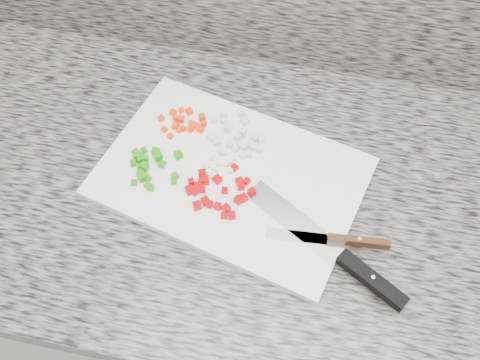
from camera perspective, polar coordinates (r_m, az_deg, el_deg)
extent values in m
cube|color=silver|center=(1.33, 3.67, -11.79)|extent=(3.92, 0.62, 0.86)
cube|color=slate|center=(0.92, 5.19, -1.85)|extent=(3.96, 0.64, 0.04)
cube|color=white|center=(0.91, -0.98, 0.34)|extent=(0.49, 0.39, 0.01)
cube|color=#FF3E05|center=(0.96, -5.20, 5.95)|extent=(0.01, 0.01, 0.01)
cube|color=#FF3E05|center=(0.95, -4.26, 5.41)|extent=(0.01, 0.01, 0.01)
cube|color=#FF3E05|center=(0.96, -6.09, 5.48)|extent=(0.01, 0.01, 0.01)
cube|color=#FF3E05|center=(0.98, -5.45, 7.31)|extent=(0.02, 0.02, 0.01)
cube|color=#FF3E05|center=(0.96, -8.09, 5.38)|extent=(0.01, 0.01, 0.01)
cube|color=#FF3E05|center=(0.96, -6.87, 6.58)|extent=(0.01, 0.01, 0.01)
cube|color=#FF3E05|center=(0.95, -7.47, 4.65)|extent=(0.01, 0.01, 0.01)
cube|color=#FF3E05|center=(0.96, -6.52, 5.30)|extent=(0.01, 0.01, 0.01)
cube|color=#FF3E05|center=(0.96, -6.90, 5.72)|extent=(0.01, 0.01, 0.01)
cube|color=#FF3E05|center=(0.98, -7.15, 7.17)|extent=(0.01, 0.01, 0.01)
cube|color=#FF3E05|center=(0.96, -3.89, 5.99)|extent=(0.01, 0.01, 0.01)
cube|color=#FF3E05|center=(0.98, -6.29, 7.43)|extent=(0.01, 0.01, 0.01)
cube|color=#FF3E05|center=(0.96, -5.20, 5.55)|extent=(0.01, 0.01, 0.01)
cube|color=#FF3E05|center=(0.96, -4.64, 5.82)|extent=(0.01, 0.01, 0.01)
cube|color=#FF3E05|center=(0.98, -8.42, 6.53)|extent=(0.01, 0.01, 0.01)
cube|color=#FF3E05|center=(0.95, -5.32, 5.37)|extent=(0.01, 0.01, 0.01)
cube|color=#FF3E05|center=(0.96, -6.32, 6.52)|extent=(0.01, 0.01, 0.01)
cube|color=#FF3E05|center=(0.97, -4.09, 6.69)|extent=(0.01, 0.01, 0.01)
cube|color=silver|center=(0.92, 2.06, 3.36)|extent=(0.01, 0.01, 0.01)
cube|color=silver|center=(0.93, 0.41, 3.55)|extent=(0.01, 0.01, 0.01)
cube|color=silver|center=(0.96, -2.82, 6.49)|extent=(0.01, 0.01, 0.01)
cube|color=silver|center=(0.96, 0.50, 6.27)|extent=(0.02, 0.02, 0.01)
cube|color=silver|center=(0.94, -2.76, 4.39)|extent=(0.01, 0.01, 0.01)
cube|color=silver|center=(0.94, 1.55, 4.55)|extent=(0.01, 0.01, 0.01)
cube|color=silver|center=(0.94, -2.63, 4.53)|extent=(0.02, 0.02, 0.01)
cube|color=silver|center=(0.97, -1.81, 7.00)|extent=(0.01, 0.01, 0.01)
cube|color=silver|center=(0.97, 0.10, 7.14)|extent=(0.02, 0.02, 0.01)
cube|color=silver|center=(0.92, 0.91, 2.74)|extent=(0.01, 0.01, 0.01)
cube|color=silver|center=(0.93, 1.09, 3.83)|extent=(0.02, 0.02, 0.01)
cube|color=silver|center=(0.94, -0.26, 4.58)|extent=(0.02, 0.02, 0.01)
cube|color=silver|center=(0.94, -1.35, 5.65)|extent=(0.01, 0.01, 0.01)
cube|color=silver|center=(0.93, 1.54, 3.49)|extent=(0.01, 0.01, 0.01)
cube|color=silver|center=(0.93, -0.05, 3.81)|extent=(0.01, 0.01, 0.01)
cube|color=silver|center=(0.93, 0.08, 3.73)|extent=(0.01, 0.01, 0.01)
cube|color=silver|center=(0.94, 2.27, 4.30)|extent=(0.01, 0.01, 0.01)
cube|color=silver|center=(0.92, 0.30, 2.63)|extent=(0.01, 0.01, 0.01)
cube|color=silver|center=(0.93, 0.31, 5.13)|extent=(0.01, 0.01, 0.01)
cube|color=silver|center=(0.92, -2.12, 3.10)|extent=(0.01, 0.01, 0.01)
cube|color=silver|center=(0.93, -1.09, 3.87)|extent=(0.01, 0.01, 0.01)
cube|color=silver|center=(0.92, -0.45, 3.30)|extent=(0.01, 0.01, 0.01)
cube|color=silver|center=(0.92, -1.82, 3.04)|extent=(0.01, 0.01, 0.01)
cube|color=silver|center=(0.96, -1.78, 6.38)|extent=(0.02, 0.02, 0.01)
cube|color=silver|center=(0.94, -3.15, 4.76)|extent=(0.01, 0.01, 0.01)
cube|color=silver|center=(0.93, -2.46, 4.12)|extent=(0.02, 0.02, 0.01)
cube|color=#278A0C|center=(0.89, -9.47, -0.80)|extent=(0.01, 0.01, 0.01)
cube|color=#278A0C|center=(0.91, -10.15, 1.49)|extent=(0.01, 0.01, 0.01)
cube|color=#278A0C|center=(0.94, -11.04, 2.88)|extent=(0.02, 0.02, 0.01)
cube|color=#278A0C|center=(0.92, -8.34, 1.69)|extent=(0.01, 0.01, 0.01)
cube|color=#278A0C|center=(0.93, -11.30, 1.77)|extent=(0.01, 0.01, 0.01)
cube|color=#278A0C|center=(0.90, -9.82, -0.56)|extent=(0.01, 0.01, 0.01)
cube|color=#278A0C|center=(0.89, -7.05, -0.11)|extent=(0.01, 0.01, 0.01)
cube|color=#278A0C|center=(0.91, -10.55, 0.83)|extent=(0.01, 0.01, 0.01)
cube|color=#278A0C|center=(0.90, -6.96, 0.44)|extent=(0.02, 0.02, 0.01)
cube|color=#278A0C|center=(0.90, -10.42, 0.28)|extent=(0.02, 0.02, 0.01)
cube|color=#278A0C|center=(0.92, -6.60, 2.66)|extent=(0.02, 0.02, 0.01)
cube|color=#278A0C|center=(0.93, -8.99, 3.04)|extent=(0.01, 0.01, 0.01)
cube|color=#278A0C|center=(0.93, -10.98, 2.56)|extent=(0.02, 0.02, 0.01)
cube|color=#278A0C|center=(0.93, -11.26, 1.88)|extent=(0.01, 0.01, 0.01)
cube|color=#278A0C|center=(0.94, -10.23, 3.14)|extent=(0.01, 0.01, 0.01)
cube|color=#278A0C|center=(0.92, -10.07, 2.32)|extent=(0.01, 0.01, 0.01)
cube|color=#278A0C|center=(0.93, -8.88, 2.34)|extent=(0.01, 0.01, 0.01)
cube|color=#278A0C|center=(0.93, -10.61, 2.26)|extent=(0.02, 0.02, 0.01)
cube|color=#278A0C|center=(0.91, -8.75, 2.56)|extent=(0.02, 0.02, 0.01)
cube|color=#278A0C|center=(0.91, -10.55, 0.72)|extent=(0.01, 0.01, 0.01)
cube|color=#278A0C|center=(0.90, -9.86, 0.21)|extent=(0.01, 0.01, 0.01)
cube|color=#278A0C|center=(0.90, -11.24, -0.27)|extent=(0.01, 0.01, 0.01)
cube|color=#278A0C|center=(0.92, -10.54, 1.49)|extent=(0.01, 0.01, 0.01)
cube|color=#BE0207|center=(0.86, -4.60, -2.74)|extent=(0.02, 0.02, 0.01)
cube|color=#BE0207|center=(0.87, -3.74, -2.22)|extent=(0.02, 0.02, 0.01)
cube|color=#BE0207|center=(0.89, -2.42, 0.09)|extent=(0.02, 0.02, 0.01)
cube|color=#BE0207|center=(0.90, -0.58, 1.35)|extent=(0.01, 0.01, 0.01)
cube|color=#BE0207|center=(0.88, -4.85, -1.12)|extent=(0.02, 0.02, 0.01)
cube|color=#BE0207|center=(0.89, -5.24, -0.17)|extent=(0.01, 0.01, 0.01)
cube|color=#BE0207|center=(0.88, 1.27, -1.25)|extent=(0.02, 0.02, 0.01)
cube|color=#BE0207|center=(0.88, 0.11, -0.64)|extent=(0.01, 0.01, 0.01)
cube|color=#BE0207|center=(0.88, -1.64, -1.12)|extent=(0.01, 0.01, 0.01)
cube|color=#BE0207|center=(0.89, -4.05, -0.01)|extent=(0.01, 0.01, 0.01)
cube|color=#BE0207|center=(0.86, -1.50, -3.03)|extent=(0.02, 0.02, 0.01)
cube|color=#BE0207|center=(0.89, -3.77, -0.02)|extent=(0.02, 0.02, 0.01)
cube|color=#BE0207|center=(0.85, -0.88, -3.77)|extent=(0.02, 0.02, 0.01)
cube|color=#BE0207|center=(0.89, -0.06, -0.16)|extent=(0.02, 0.02, 0.01)
cube|color=#BE0207|center=(0.88, -4.47, -0.69)|extent=(0.02, 0.02, 0.01)
cube|color=#BE0207|center=(0.87, 0.35, -1.90)|extent=(0.02, 0.02, 0.01)
cube|color=#BE0207|center=(0.90, -4.10, 0.76)|extent=(0.01, 0.01, 0.01)
cube|color=#BE0207|center=(0.86, -2.41, -2.80)|extent=(0.01, 0.01, 0.01)
cube|color=#BE0207|center=(0.85, -1.73, -3.83)|extent=(0.01, 0.01, 0.01)
cube|color=#BE0207|center=(0.89, 0.73, -0.11)|extent=(0.01, 0.01, 0.01)
cube|color=#BE0207|center=(0.87, -0.20, -2.14)|extent=(0.02, 0.02, 0.01)
cube|color=#BE0207|center=(0.87, -3.29, -2.60)|extent=(0.01, 0.01, 0.01)
cube|color=#BE0207|center=(0.88, -4.14, -0.91)|extent=(0.02, 0.02, 0.01)
cube|color=#BE0207|center=(0.88, -5.41, -1.06)|extent=(0.02, 0.02, 0.01)
cube|color=#F6E7BE|center=(0.91, -1.39, 1.72)|extent=(0.01, 0.01, 0.01)
cube|color=#F6E7BE|center=(0.90, -1.01, 1.02)|extent=(0.01, 0.01, 0.01)
cube|color=#F6E7BE|center=(0.91, -2.30, 1.70)|extent=(0.01, 0.01, 0.01)
cube|color=#F6E7BE|center=(0.90, -3.32, 0.91)|extent=(0.01, 0.01, 0.01)
cube|color=#F6E7BE|center=(0.91, -0.79, 2.01)|extent=(0.01, 0.01, 0.01)
cube|color=#F6E7BE|center=(0.91, -0.76, 2.24)|extent=(0.01, 0.01, 0.01)
cube|color=#F6E7BE|center=(0.89, -2.95, 0.30)|extent=(0.01, 0.01, 0.01)
cube|color=#F6E7BE|center=(0.92, -3.03, 2.41)|extent=(0.01, 0.01, 0.01)
cube|color=#F6E7BE|center=(0.91, -1.12, 2.00)|extent=(0.01, 0.01, 0.01)
cube|color=#F6E7BE|center=(0.90, -3.28, 0.66)|extent=(0.01, 0.01, 0.00)
cube|color=#F6E7BE|center=(0.91, -3.65, 1.41)|extent=(0.01, 0.01, 0.01)
cube|color=#F6E7BE|center=(0.89, -2.04, 0.31)|extent=(0.01, 0.01, 0.00)
cube|color=#F6E7BE|center=(0.90, -2.62, 1.12)|extent=(0.01, 0.01, 0.01)
cube|color=#F6E7BE|center=(0.91, -1.48, 1.55)|extent=(0.01, 0.01, 0.01)
cube|color=silver|center=(0.86, 5.82, -4.37)|extent=(0.18, 0.13, 0.00)
cube|color=black|center=(0.83, 13.87, -10.28)|extent=(0.11, 0.08, 0.02)
cylinder|color=silver|center=(0.82, 14.00, -10.04)|extent=(0.01, 0.01, 0.00)
cube|color=silver|center=(0.85, 6.02, -6.00)|extent=(0.10, 0.03, 0.00)
cube|color=#442411|center=(0.85, 12.53, -6.42)|extent=(0.10, 0.02, 0.02)
cylinder|color=silver|center=(0.84, 12.64, -6.15)|extent=(0.01, 0.01, 0.00)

